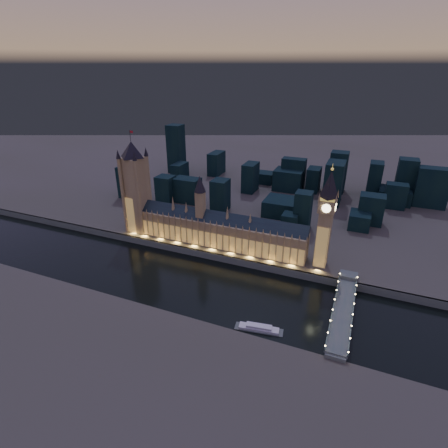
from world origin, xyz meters
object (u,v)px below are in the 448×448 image
at_px(palace_of_westminster, 216,229).
at_px(elizabeth_tower, 327,211).
at_px(river_boat, 259,328).
at_px(westminster_bridge, 343,311).
at_px(victoria_tower, 135,183).

xyz_separation_m(palace_of_westminster, elizabeth_tower, (114.93, 0.18, 39.92)).
relative_size(elizabeth_tower, river_boat, 2.64).
bearing_deg(river_boat, elizabeth_tower, 73.93).
bearing_deg(westminster_bridge, river_boat, -144.83).
height_order(palace_of_westminster, westminster_bridge, palace_of_westminster).
xyz_separation_m(victoria_tower, westminster_bridge, (246.99, -65.38, -61.46)).
xyz_separation_m(victoria_tower, river_boat, (186.99, -107.67, -65.90)).
relative_size(victoria_tower, elizabeth_tower, 1.15).
xyz_separation_m(palace_of_westminster, westminster_bridge, (143.92, -65.20, -20.37)).
distance_m(palace_of_westminster, victoria_tower, 110.96).
bearing_deg(palace_of_westminster, elizabeth_tower, 0.09).
distance_m(palace_of_westminster, river_boat, 138.61).
bearing_deg(palace_of_westminster, victoria_tower, 179.90).
height_order(palace_of_westminster, river_boat, palace_of_westminster).
bearing_deg(river_boat, victoria_tower, 150.07).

